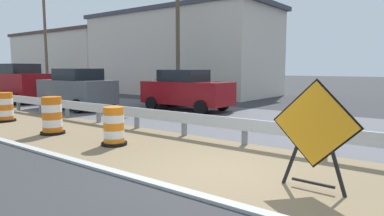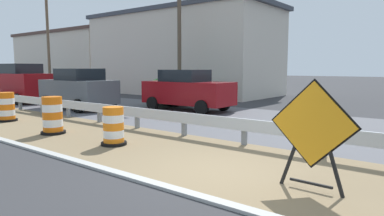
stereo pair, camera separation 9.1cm
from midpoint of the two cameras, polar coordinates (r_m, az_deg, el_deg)
The scene contains 17 objects.
ground_plane at distance 6.82m, azimuth 5.14°, elevation -10.67°, with size 160.00×160.00×0.00m, color #333335.
median_dirt_strip at distance 7.39m, azimuth 8.16°, elevation -9.29°, with size 3.81×120.00×0.01m, color #7F6B4C.
far_lane_asphalt at distance 12.36m, azimuth 21.04°, elevation -3.20°, with size 7.19×120.00×0.00m, color #56565B.
curb_near_edge at distance 5.82m, azimuth -2.05°, elevation -13.68°, with size 0.20×120.00×0.11m, color #ADADA8.
guardrail_median at distance 10.26m, azimuth -1.29°, elevation -1.78°, with size 0.18×55.46×0.71m.
warning_sign_diamond at distance 5.96m, azimuth 19.75°, elevation -3.37°, with size 0.11×1.48×1.87m.
traffic_barrel_nearest at distance 9.28m, azimuth -12.59°, elevation -3.23°, with size 0.67×0.67×1.01m.
traffic_barrel_close at distance 11.40m, azimuth -21.87°, elevation -1.39°, with size 0.74×0.74×1.15m.
traffic_barrel_mid at distance 14.83m, azimuth -28.26°, elevation -0.03°, with size 0.75×0.75×1.10m.
car_lead_near_lane at distance 22.65m, azimuth -26.51°, elevation 3.71°, with size 2.17×4.54×2.26m.
car_mid_far_lane at distance 16.41m, azimuth -0.65°, elevation 2.99°, with size 2.02×4.45×1.93m.
car_trailing_far_lane at distance 17.81m, azimuth -18.17°, elevation 3.04°, with size 2.06×4.20×1.99m.
roadside_shop_near at distance 27.29m, azimuth -1.58°, elevation 9.12°, with size 6.72×15.22×6.34m.
roadside_shop_far at distance 39.75m, azimuth -18.91°, elevation 7.59°, with size 6.37×14.82×5.76m.
utility_pole_near at distance 21.07m, azimuth -1.99°, elevation 12.93°, with size 0.24×1.80×8.32m.
utility_pole_mid at distance 33.41m, azimuth -22.66°, elevation 10.41°, with size 0.24×1.80×8.65m.
bush_roadside at distance 18.68m, azimuth -3.26°, elevation 2.87°, with size 2.91×2.91×1.57m, color #286028.
Camera 2 is at (-5.44, -3.56, 2.03)m, focal length 32.20 mm.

